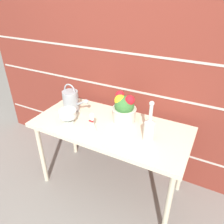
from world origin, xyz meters
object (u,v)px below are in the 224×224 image
object	(u,v)px
watering_can	(71,100)
flower_planter	(124,108)
crystal_pedestal_bowl	(68,114)
glass_decanter	(149,128)
figurine_vase	(92,124)

from	to	relation	value
watering_can	flower_planter	size ratio (longest dim) A/B	1.08
crystal_pedestal_bowl	glass_decanter	size ratio (longest dim) A/B	0.46
glass_decanter	crystal_pedestal_bowl	bearing A→B (deg)	-173.52
watering_can	figurine_vase	size ratio (longest dim) A/B	1.62
flower_planter	glass_decanter	distance (m)	0.34
watering_can	glass_decanter	xyz separation A→B (m)	(0.83, -0.11, 0.01)
watering_can	glass_decanter	size ratio (longest dim) A/B	0.86
crystal_pedestal_bowl	glass_decanter	bearing A→B (deg)	6.48
watering_can	figurine_vase	world-z (taller)	watering_can
crystal_pedestal_bowl	figurine_vase	xyz separation A→B (m)	(0.27, -0.03, -0.01)
crystal_pedestal_bowl	flower_planter	xyz separation A→B (m)	(0.43, 0.25, 0.04)
figurine_vase	watering_can	bearing A→B (deg)	149.47
watering_can	crystal_pedestal_bowl	bearing A→B (deg)	-61.36
crystal_pedestal_bowl	figurine_vase	size ratio (longest dim) A/B	0.88
crystal_pedestal_bowl	flower_planter	bearing A→B (deg)	30.34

